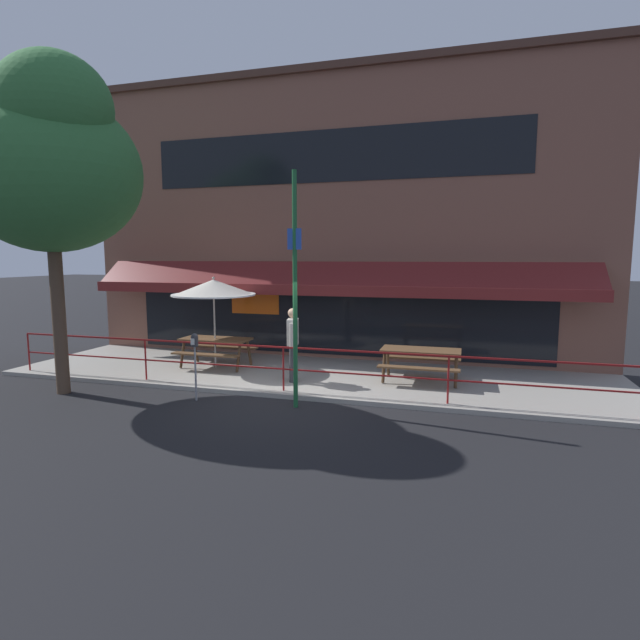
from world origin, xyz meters
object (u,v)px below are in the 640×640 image
(street_sign_pole, at_px, (295,289))
(picnic_table_left, at_px, (216,344))
(parking_meter_near, at_px, (195,346))
(pedestrian_walking, at_px, (293,341))
(picnic_table_centre, at_px, (421,356))
(street_tree_curbside, at_px, (50,162))
(patio_umbrella_left, at_px, (214,288))

(street_sign_pole, bearing_deg, picnic_table_left, 141.32)
(parking_meter_near, bearing_deg, pedestrian_walking, 48.72)
(picnic_table_centre, xyz_separation_m, parking_meter_near, (-4.37, -2.53, 0.44))
(parking_meter_near, xyz_separation_m, street_sign_pole, (2.14, 0.16, 1.21))
(street_tree_curbside, bearing_deg, pedestrian_walking, 24.90)
(street_sign_pole, bearing_deg, patio_umbrella_left, 141.77)
(pedestrian_walking, bearing_deg, patio_umbrella_left, 161.35)
(picnic_table_centre, height_order, pedestrian_walking, pedestrian_walking)
(parking_meter_near, distance_m, street_tree_curbside, 4.83)
(picnic_table_left, distance_m, pedestrian_walking, 2.61)
(parking_meter_near, height_order, street_sign_pole, street_sign_pole)
(street_tree_curbside, bearing_deg, patio_umbrella_left, 54.47)
(pedestrian_walking, relative_size, street_sign_pole, 0.37)
(patio_umbrella_left, bearing_deg, street_sign_pole, -38.23)
(patio_umbrella_left, bearing_deg, picnic_table_centre, -0.40)
(patio_umbrella_left, distance_m, pedestrian_walking, 2.81)
(patio_umbrella_left, distance_m, parking_meter_near, 2.91)
(picnic_table_left, bearing_deg, street_tree_curbside, -125.17)
(picnic_table_left, bearing_deg, parking_meter_near, -70.63)
(picnic_table_centre, height_order, patio_umbrella_left, patio_umbrella_left)
(picnic_table_centre, bearing_deg, street_sign_pole, -133.33)
(parking_meter_near, bearing_deg, picnic_table_left, 109.37)
(street_sign_pole, bearing_deg, picnic_table_centre, 46.67)
(street_tree_curbside, bearing_deg, picnic_table_left, 54.83)
(picnic_table_centre, height_order, street_tree_curbside, street_tree_curbside)
(picnic_table_left, xyz_separation_m, pedestrian_walking, (2.44, -0.86, 0.35))
(street_tree_curbside, bearing_deg, street_sign_pole, 5.80)
(picnic_table_left, height_order, pedestrian_walking, pedestrian_walking)
(street_sign_pole, bearing_deg, parking_meter_near, -175.79)
(parking_meter_near, distance_m, street_sign_pole, 2.46)
(pedestrian_walking, bearing_deg, picnic_table_centre, 15.45)
(picnic_table_left, height_order, parking_meter_near, parking_meter_near)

